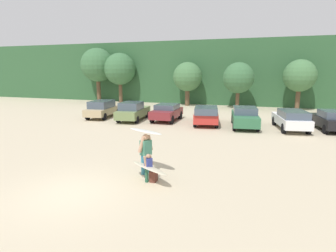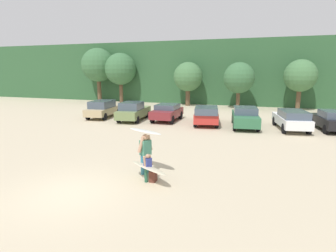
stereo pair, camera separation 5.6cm
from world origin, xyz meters
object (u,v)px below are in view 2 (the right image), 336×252
at_px(parked_car_olive_green, 133,111).
at_px(surfboard_cream, 149,168).
at_px(parked_car_maroon, 167,112).
at_px(person_child, 148,166).
at_px(parked_car_red, 206,114).
at_px(parked_car_tan, 103,109).
at_px(parked_car_forest_green, 245,117).
at_px(parked_car_white, 292,119).
at_px(parked_car_black, 333,120).
at_px(person_adult, 145,151).
at_px(surfboard_white, 145,131).
at_px(backpack_dropped, 153,176).

bearing_deg(parked_car_olive_green, surfboard_cream, -158.52).
bearing_deg(parked_car_maroon, person_child, -165.03).
height_order(parked_car_olive_green, parked_car_red, parked_car_olive_green).
bearing_deg(parked_car_maroon, parked_car_olive_green, 102.61).
height_order(parked_car_tan, person_child, parked_car_tan).
bearing_deg(parked_car_forest_green, parked_car_white, -98.29).
bearing_deg(parked_car_black, parked_car_red, 84.58).
bearing_deg(person_adult, surfboard_white, -30.71).
relative_size(person_child, surfboard_white, 0.59).
relative_size(parked_car_red, parked_car_forest_green, 1.01).
distance_m(person_child, surfboard_white, 1.53).
height_order(parked_car_olive_green, person_child, parked_car_olive_green).
distance_m(person_adult, backpack_dropped, 1.21).
xyz_separation_m(parked_car_black, backpack_dropped, (-8.78, -12.96, -0.57)).
bearing_deg(surfboard_white, person_adult, 147.45).
relative_size(surfboard_white, backpack_dropped, 4.25).
xyz_separation_m(parked_car_tan, parked_car_maroon, (6.22, 0.24, -0.04)).
bearing_deg(parked_car_black, surfboard_cream, 136.91).
bearing_deg(surfboard_white, parked_car_maroon, -50.68).
xyz_separation_m(surfboard_white, surfboard_cream, (0.54, -0.93, -1.22)).
bearing_deg(parked_car_maroon, surfboard_cream, -164.84).
xyz_separation_m(parked_car_maroon, surfboard_white, (3.23, -12.21, 1.03)).
xyz_separation_m(parked_car_maroon, person_child, (3.70, -13.06, -0.15)).
bearing_deg(surfboard_cream, parked_car_forest_green, -70.92).
relative_size(parked_car_black, surfboard_white, 2.20).
height_order(parked_car_black, backpack_dropped, parked_car_black).
bearing_deg(person_child, surfboard_cream, 159.41).
distance_m(parked_car_red, surfboard_white, 11.67).
height_order(parked_car_tan, parked_car_olive_green, parked_car_olive_green).
distance_m(parked_car_forest_green, surfboard_cream, 12.80).
bearing_deg(parked_car_forest_green, parked_car_black, -92.09).
distance_m(parked_car_olive_green, backpack_dropped, 14.06).
relative_size(surfboard_white, surfboard_cream, 0.93).
bearing_deg(parked_car_forest_green, parked_car_maroon, 76.60).
distance_m(parked_car_white, parked_car_black, 2.90).
bearing_deg(person_adult, person_child, 144.98).
bearing_deg(parked_car_tan, person_adult, -148.26).
xyz_separation_m(parked_car_red, parked_car_black, (9.13, 0.56, -0.03)).
bearing_deg(surfboard_cream, person_adult, -28.32).
xyz_separation_m(parked_car_tan, person_child, (9.92, -12.82, -0.20)).
bearing_deg(person_child, parked_car_black, -98.19).
relative_size(parked_car_maroon, parked_car_white, 0.83).
bearing_deg(parked_car_white, surfboard_cream, 143.93).
bearing_deg(backpack_dropped, surfboard_cream, -131.79).
relative_size(parked_car_maroon, person_adult, 2.32).
bearing_deg(surfboard_cream, surfboard_white, -28.13).
bearing_deg(parked_car_red, parked_car_white, -101.23).
distance_m(person_adult, surfboard_cream, 1.07).
height_order(parked_car_maroon, parked_car_red, parked_car_red).
relative_size(parked_car_tan, person_child, 4.07).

